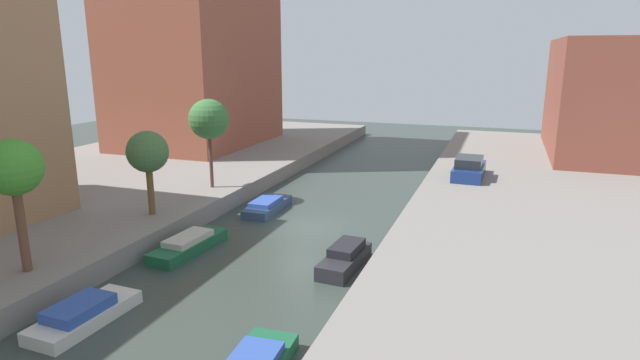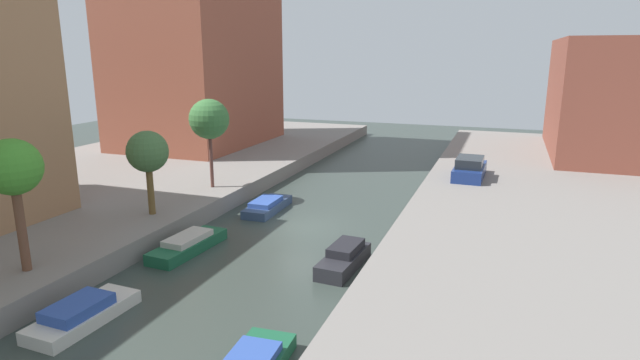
{
  "view_description": "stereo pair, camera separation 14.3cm",
  "coord_description": "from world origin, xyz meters",
  "px_view_note": "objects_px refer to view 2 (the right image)",
  "views": [
    {
      "loc": [
        9.56,
        -23.89,
        8.92
      ],
      "look_at": [
        0.1,
        2.56,
        1.98
      ],
      "focal_mm": 29.07,
      "sensor_mm": 36.0,
      "label": 1
    },
    {
      "loc": [
        9.69,
        -23.85,
        8.92
      ],
      "look_at": [
        0.1,
        2.56,
        1.98
      ],
      "focal_mm": 29.07,
      "sensor_mm": 36.0,
      "label": 2
    }
  ],
  "objects_px": {
    "street_tree_2": "(148,153)",
    "parked_car": "(470,169)",
    "moored_boat_left_2": "(188,244)",
    "low_block_right": "(623,98)",
    "street_tree_1": "(13,170)",
    "moored_boat_left_3": "(267,206)",
    "moored_boat_right_2": "(344,258)",
    "apartment_tower_far": "(194,3)",
    "street_tree_3": "(209,119)",
    "moored_boat_left_1": "(82,313)"
  },
  "relations": [
    {
      "from": "street_tree_2",
      "to": "moored_boat_left_1",
      "type": "bearing_deg",
      "value": -67.38
    },
    {
      "from": "street_tree_2",
      "to": "apartment_tower_far",
      "type": "bearing_deg",
      "value": 115.91
    },
    {
      "from": "apartment_tower_far",
      "to": "low_block_right",
      "type": "relative_size",
      "value": 1.52
    },
    {
      "from": "low_block_right",
      "to": "moored_boat_left_3",
      "type": "xyz_separation_m",
      "value": [
        -20.94,
        -20.26,
        -5.17
      ]
    },
    {
      "from": "street_tree_3",
      "to": "moored_boat_left_3",
      "type": "height_order",
      "value": "street_tree_3"
    },
    {
      "from": "street_tree_1",
      "to": "street_tree_3",
      "type": "distance_m",
      "value": 13.08
    },
    {
      "from": "parked_car",
      "to": "moored_boat_left_2",
      "type": "height_order",
      "value": "parked_car"
    },
    {
      "from": "street_tree_2",
      "to": "moored_boat_left_3",
      "type": "relative_size",
      "value": 1.04
    },
    {
      "from": "street_tree_1",
      "to": "moored_boat_left_3",
      "type": "relative_size",
      "value": 1.23
    },
    {
      "from": "low_block_right",
      "to": "moored_boat_right_2",
      "type": "xyz_separation_m",
      "value": [
        -14.35,
        -26.48,
        -5.06
      ]
    },
    {
      "from": "moored_boat_left_1",
      "to": "moored_boat_left_2",
      "type": "relative_size",
      "value": 0.89
    },
    {
      "from": "street_tree_1",
      "to": "moored_boat_right_2",
      "type": "xyz_separation_m",
      "value": [
        10.41,
        6.47,
        -4.43
      ]
    },
    {
      "from": "street_tree_1",
      "to": "street_tree_3",
      "type": "xyz_separation_m",
      "value": [
        -0.0,
        13.08,
        0.24
      ]
    },
    {
      "from": "street_tree_1",
      "to": "street_tree_2",
      "type": "relative_size",
      "value": 1.18
    },
    {
      "from": "low_block_right",
      "to": "street_tree_3",
      "type": "height_order",
      "value": "low_block_right"
    },
    {
      "from": "apartment_tower_far",
      "to": "street_tree_2",
      "type": "height_order",
      "value": "apartment_tower_far"
    },
    {
      "from": "low_block_right",
      "to": "street_tree_3",
      "type": "relative_size",
      "value": 2.97
    },
    {
      "from": "apartment_tower_far",
      "to": "street_tree_2",
      "type": "bearing_deg",
      "value": -64.09
    },
    {
      "from": "street_tree_1",
      "to": "moored_boat_left_3",
      "type": "xyz_separation_m",
      "value": [
        3.83,
        12.69,
        -4.54
      ]
    },
    {
      "from": "street_tree_2",
      "to": "moored_boat_left_2",
      "type": "distance_m",
      "value": 5.17
    },
    {
      "from": "street_tree_1",
      "to": "moored_boat_left_2",
      "type": "xyz_separation_m",
      "value": [
        3.12,
        5.77,
        -4.52
      ]
    },
    {
      "from": "street_tree_3",
      "to": "moored_boat_left_2",
      "type": "bearing_deg",
      "value": -66.89
    },
    {
      "from": "low_block_right",
      "to": "street_tree_1",
      "type": "xyz_separation_m",
      "value": [
        -24.77,
        -32.95,
        -0.63
      ]
    },
    {
      "from": "low_block_right",
      "to": "street_tree_1",
      "type": "distance_m",
      "value": 41.22
    },
    {
      "from": "apartment_tower_far",
      "to": "moored_boat_left_1",
      "type": "distance_m",
      "value": 32.71
    },
    {
      "from": "street_tree_1",
      "to": "moored_boat_left_2",
      "type": "relative_size",
      "value": 1.13
    },
    {
      "from": "street_tree_2",
      "to": "street_tree_1",
      "type": "bearing_deg",
      "value": -90.0
    },
    {
      "from": "apartment_tower_far",
      "to": "street_tree_2",
      "type": "distance_m",
      "value": 22.9
    },
    {
      "from": "moored_boat_right_2",
      "to": "parked_car",
      "type": "bearing_deg",
      "value": 74.51
    },
    {
      "from": "apartment_tower_far",
      "to": "moored_boat_left_2",
      "type": "bearing_deg",
      "value": -59.06
    },
    {
      "from": "low_block_right",
      "to": "moored_boat_left_3",
      "type": "distance_m",
      "value": 29.59
    },
    {
      "from": "moored_boat_left_2",
      "to": "street_tree_2",
      "type": "bearing_deg",
      "value": 152.93
    },
    {
      "from": "street_tree_3",
      "to": "moored_boat_left_1",
      "type": "bearing_deg",
      "value": -76.1
    },
    {
      "from": "parked_car",
      "to": "apartment_tower_far",
      "type": "bearing_deg",
      "value": 166.96
    },
    {
      "from": "street_tree_2",
      "to": "parked_car",
      "type": "xyz_separation_m",
      "value": [
        14.41,
        13.53,
        -2.57
      ]
    },
    {
      "from": "moored_boat_left_2",
      "to": "moored_boat_left_3",
      "type": "distance_m",
      "value": 6.95
    },
    {
      "from": "street_tree_3",
      "to": "moored_boat_left_1",
      "type": "height_order",
      "value": "street_tree_3"
    },
    {
      "from": "low_block_right",
      "to": "moored_boat_left_2",
      "type": "relative_size",
      "value": 3.56
    },
    {
      "from": "moored_boat_right_2",
      "to": "moored_boat_left_2",
      "type": "bearing_deg",
      "value": -174.53
    },
    {
      "from": "low_block_right",
      "to": "moored_boat_left_2",
      "type": "bearing_deg",
      "value": -128.54
    },
    {
      "from": "street_tree_3",
      "to": "parked_car",
      "type": "relative_size",
      "value": 1.19
    },
    {
      "from": "street_tree_3",
      "to": "moored_boat_left_2",
      "type": "distance_m",
      "value": 9.26
    },
    {
      "from": "street_tree_2",
      "to": "moored_boat_right_2",
      "type": "relative_size",
      "value": 1.16
    },
    {
      "from": "apartment_tower_far",
      "to": "street_tree_1",
      "type": "distance_m",
      "value": 29.1
    },
    {
      "from": "low_block_right",
      "to": "moored_boat_right_2",
      "type": "bearing_deg",
      "value": -118.46
    },
    {
      "from": "parked_car",
      "to": "moored_boat_left_3",
      "type": "height_order",
      "value": "parked_car"
    },
    {
      "from": "street_tree_1",
      "to": "low_block_right",
      "type": "bearing_deg",
      "value": 53.07
    },
    {
      "from": "parked_car",
      "to": "moored_boat_right_2",
      "type": "distance_m",
      "value": 15.02
    },
    {
      "from": "low_block_right",
      "to": "street_tree_3",
      "type": "bearing_deg",
      "value": -141.27
    },
    {
      "from": "apartment_tower_far",
      "to": "street_tree_2",
      "type": "relative_size",
      "value": 5.66
    }
  ]
}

